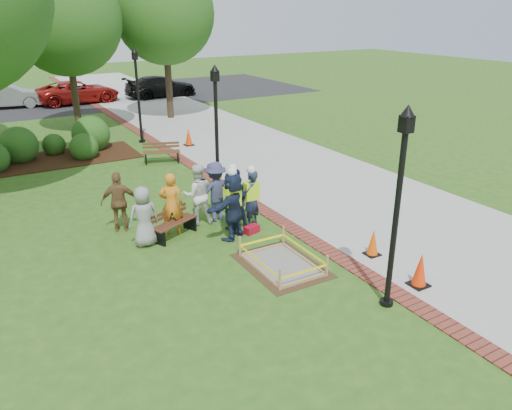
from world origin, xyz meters
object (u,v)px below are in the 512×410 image
cone_front (420,270)px  hivis_worker_a (233,204)px  bench_near (174,229)px  hivis_worker_c (233,197)px  hivis_worker_b (251,196)px  wet_concrete_pad (282,257)px  lamp_near (398,196)px

cone_front → hivis_worker_a: 5.07m
cone_front → hivis_worker_a: hivis_worker_a is taller
bench_near → cone_front: size_ratio=1.76×
cone_front → hivis_worker_c: 5.42m
cone_front → hivis_worker_a: bearing=118.6°
hivis_worker_a → hivis_worker_b: 0.97m
cone_front → hivis_worker_a: size_ratio=0.41×
cone_front → hivis_worker_c: (-2.09, 4.97, 0.55)m
hivis_worker_b → bench_near: bearing=169.5°
cone_front → hivis_worker_b: hivis_worker_b is taller
bench_near → wet_concrete_pad: bearing=-60.9°
wet_concrete_pad → cone_front: 3.21m
lamp_near → hivis_worker_c: size_ratio=2.22×
lamp_near → wet_concrete_pad: bearing=111.0°
hivis_worker_a → bench_near: bearing=147.3°
wet_concrete_pad → cone_front: bearing=-47.9°
cone_front → lamp_near: (-1.17, -0.19, 2.08)m
wet_concrete_pad → hivis_worker_c: size_ratio=1.21×
wet_concrete_pad → hivis_worker_b: 2.65m
cone_front → hivis_worker_b: bearing=107.8°
hivis_worker_b → hivis_worker_c: size_ratio=0.95×
wet_concrete_pad → hivis_worker_a: 2.19m
bench_near → lamp_near: size_ratio=0.34×
wet_concrete_pad → cone_front: size_ratio=2.81×
hivis_worker_b → hivis_worker_c: bearing=170.1°
lamp_near → hivis_worker_a: (-1.24, 4.60, -1.49)m
hivis_worker_a → wet_concrete_pad: bearing=-82.8°
bench_near → lamp_near: 6.47m
lamp_near → hivis_worker_c: (-0.93, 5.16, -1.53)m
hivis_worker_c → cone_front: bearing=-67.2°
wet_concrete_pad → hivis_worker_b: size_ratio=1.28×
wet_concrete_pad → cone_front: (2.15, -2.38, 0.17)m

